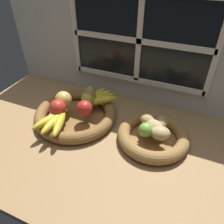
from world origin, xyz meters
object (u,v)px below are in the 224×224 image
(apple_green_back, at_px, (88,99))
(pear_brown, at_px, (90,95))
(banana_bunch_back, at_px, (98,98))
(potato_back, at_px, (162,122))
(fruit_bowl_right, at_px, (153,136))
(apple_golden_left, at_px, (63,99))
(banana_bunch_front, at_px, (54,121))
(fruit_bowl_left, at_px, (76,114))
(potato_oblong, at_px, (148,120))
(lime_near, at_px, (146,130))
(apple_red_front, at_px, (58,108))
(chili_pepper, at_px, (155,135))
(apple_red_right, at_px, (84,108))
(potato_small, at_px, (161,133))
(potato_large, at_px, (154,126))

(apple_green_back, relative_size, pear_brown, 0.74)
(banana_bunch_back, height_order, potato_back, potato_back)
(fruit_bowl_right, height_order, banana_bunch_back, banana_bunch_back)
(apple_golden_left, relative_size, potato_back, 1.06)
(fruit_bowl_right, distance_m, potato_back, 0.07)
(banana_bunch_front, bearing_deg, pear_brown, 71.98)
(fruit_bowl_left, xyz_separation_m, banana_bunch_front, (-0.02, -0.12, 0.04))
(pear_brown, distance_m, potato_oblong, 0.29)
(lime_near, bearing_deg, banana_bunch_front, -167.11)
(apple_golden_left, bearing_deg, apple_red_front, -79.49)
(apple_golden_left, distance_m, potato_oblong, 0.39)
(fruit_bowl_right, xyz_separation_m, chili_pepper, (0.01, -0.03, 0.04))
(apple_red_front, xyz_separation_m, banana_bunch_back, (0.11, 0.16, -0.02))
(apple_red_front, bearing_deg, apple_golden_left, 100.51)
(apple_red_right, bearing_deg, potato_back, 10.03)
(apple_green_back, distance_m, lime_near, 0.32)
(apple_golden_left, bearing_deg, potato_small, -4.17)
(apple_green_back, xyz_separation_m, potato_back, (0.35, -0.02, -0.01))
(potato_oblong, bearing_deg, apple_green_back, 173.84)
(fruit_bowl_left, distance_m, banana_bunch_back, 0.13)
(fruit_bowl_left, xyz_separation_m, potato_large, (0.36, 0.00, 0.05))
(apple_red_right, bearing_deg, apple_green_back, 107.08)
(banana_bunch_front, xyz_separation_m, potato_oblong, (0.35, 0.15, 0.01))
(apple_red_right, relative_size, pear_brown, 0.78)
(apple_golden_left, xyz_separation_m, potato_large, (0.42, -0.00, -0.01))
(apple_green_back, bearing_deg, apple_golden_left, -148.87)
(banana_bunch_back, xyz_separation_m, potato_oblong, (0.26, -0.08, 0.01))
(banana_bunch_front, xyz_separation_m, lime_near, (0.36, 0.08, 0.01))
(potato_oblong, bearing_deg, fruit_bowl_left, -175.24)
(apple_red_front, xyz_separation_m, pear_brown, (0.08, 0.13, 0.01))
(apple_red_right, xyz_separation_m, apple_golden_left, (-0.12, 0.02, 0.00))
(fruit_bowl_left, relative_size, potato_oblong, 5.80)
(fruit_bowl_left, distance_m, apple_red_front, 0.10)
(potato_oblong, bearing_deg, apple_golden_left, -176.21)
(potato_back, bearing_deg, fruit_bowl_right, -114.44)
(apple_green_back, bearing_deg, potato_back, -2.62)
(potato_oblong, bearing_deg, chili_pepper, -50.86)
(pear_brown, bearing_deg, apple_golden_left, -143.40)
(apple_red_front, distance_m, apple_green_back, 0.15)
(potato_small, xyz_separation_m, chili_pepper, (-0.02, -0.00, -0.01))
(fruit_bowl_left, height_order, apple_golden_left, apple_golden_left)
(fruit_bowl_right, xyz_separation_m, banana_bunch_front, (-0.39, -0.12, 0.04))
(fruit_bowl_right, height_order, apple_golden_left, apple_golden_left)
(apple_red_front, relative_size, chili_pepper, 0.54)
(apple_red_front, height_order, potato_oblong, apple_red_front)
(apple_red_front, relative_size, potato_back, 1.02)
(apple_golden_left, distance_m, banana_bunch_back, 0.16)
(apple_green_back, distance_m, potato_small, 0.37)
(chili_pepper, bearing_deg, pear_brown, -178.20)
(apple_green_back, relative_size, banana_bunch_front, 0.38)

